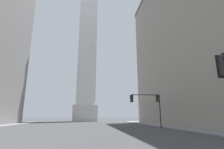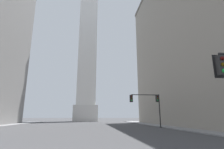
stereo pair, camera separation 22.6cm
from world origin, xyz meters
name	(u,v)px [view 1 (the left image)]	position (x,y,z in m)	size (l,w,h in m)	color
sidewalk_right	(196,129)	(16.79, 24.53, 0.07)	(5.00, 81.78, 0.15)	gray
obelisk	(88,27)	(0.00, 68.15, 39.01)	(8.87, 8.87, 80.96)	silver
traffic_light_mid_right	(150,102)	(12.20, 30.55, 4.46)	(5.61, 0.53, 5.82)	black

